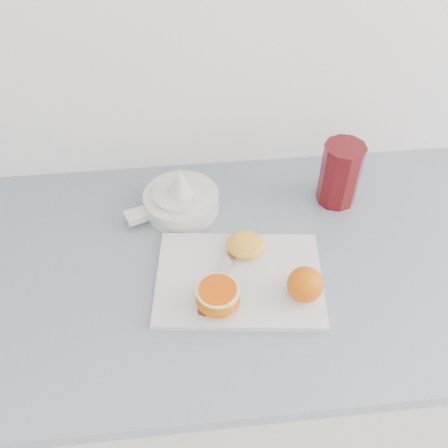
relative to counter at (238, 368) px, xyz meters
name	(u,v)px	position (x,y,z in m)	size (l,w,h in m)	color
counter	(238,368)	(0.00, 0.00, 0.00)	(2.32, 0.64, 0.89)	beige
cutting_board	(239,279)	(-0.01, -0.06, 0.45)	(0.31, 0.22, 0.01)	silver
whole_orange	(305,284)	(0.10, -0.11, 0.49)	(0.06, 0.06, 0.06)	#F95B00
half_orange	(218,297)	(-0.06, -0.12, 0.48)	(0.08, 0.08, 0.05)	#F95B00
squeezed_shell	(246,244)	(0.01, 0.01, 0.47)	(0.07, 0.07, 0.03)	#F6AA29
paring_knife	(215,289)	(-0.06, -0.08, 0.46)	(0.10, 0.18, 0.01)	#482515
citrus_juicer	(180,198)	(-0.11, 0.15, 0.47)	(0.20, 0.16, 0.11)	white
red_tumbler	(340,176)	(0.23, 0.15, 0.51)	(0.09, 0.09, 0.14)	#600D11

